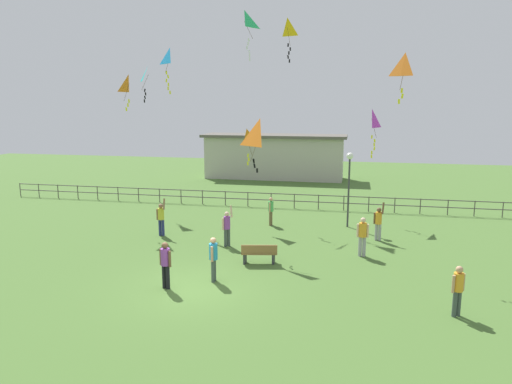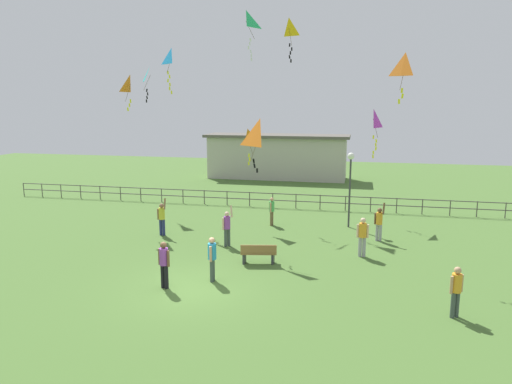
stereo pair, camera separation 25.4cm
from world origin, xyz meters
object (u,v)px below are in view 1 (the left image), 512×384
park_bench (259,253)px  person_2 (378,221)px  person_3 (165,262)px  person_4 (227,226)px  kite_6 (287,29)px  kite_2 (372,121)px  kite_1 (245,23)px  kite_7 (148,76)px  kite_0 (129,85)px  kite_8 (405,68)px  person_6 (363,234)px  kite_3 (260,134)px  person_1 (213,256)px  person_7 (271,209)px  kite_4 (247,139)px  kite_5 (170,59)px  person_0 (161,217)px  lamppost (349,173)px  person_5 (458,288)px

park_bench → person_2: size_ratio=0.80×
person_3 → person_4: bearing=81.4°
person_2 → kite_6: (-5.26, 4.69, 9.79)m
park_bench → kite_2: size_ratio=0.56×
kite_1 → kite_7: kite_1 is taller
kite_0 → kite_8: bearing=-14.1°
kite_6 → kite_8: size_ratio=1.21×
person_4 → person_6: person_4 is taller
person_6 → kite_3: 6.32m
kite_7 → kite_1: bearing=2.5°
park_bench → person_1: person_1 is taller
person_4 → kite_2: bearing=46.3°
person_1 → kite_7: (-7.73, 11.99, 7.35)m
person_7 → kite_2: 7.58m
person_6 → person_7: size_ratio=1.12×
person_2 → kite_3: size_ratio=0.82×
kite_0 → kite_8: kite_8 is taller
person_7 → kite_7: 11.69m
person_4 → kite_4: 5.39m
person_1 → kite_6: kite_6 is taller
person_3 → kite_3: bearing=67.2°
person_2 → kite_5: (-11.69, 2.95, 8.14)m
person_0 → kite_6: 12.73m
park_bench → kite_4: (-1.88, 5.96, 4.29)m
kite_4 → person_2: bearing=-11.6°
kite_7 → person_3: bearing=-64.4°
person_6 → kite_1: kite_1 is taller
kite_7 → kite_8: kite_7 is taller
park_bench → kite_7: bearing=132.9°
lamppost → kite_6: bearing=148.1°
person_0 → park_bench: bearing=-29.4°
person_5 → kite_7: 22.14m
person_2 → kite_8: (0.60, -2.38, 7.07)m
person_5 → person_7: size_ratio=1.06×
lamppost → kite_1: (-6.42, 3.05, 8.32)m
kite_3 → kite_6: (0.19, 6.96, 5.50)m
person_6 → kite_0: bearing=163.3°
kite_1 → kite_2: kite_1 is taller
person_0 → kite_1: size_ratio=0.68×
person_3 → person_1: bearing=34.6°
person_1 → person_2: bearing=47.3°
kite_0 → person_1: bearing=-48.5°
kite_6 → lamppost: bearing=-31.9°
kite_5 → kite_3: bearing=-39.9°
person_1 → kite_7: 16.05m
kite_0 → kite_4: bearing=2.5°
person_5 → kite_5: size_ratio=0.65×
person_1 → person_3: size_ratio=0.98×
person_1 → kite_8: 10.85m
person_2 → person_7: size_ratio=1.24×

